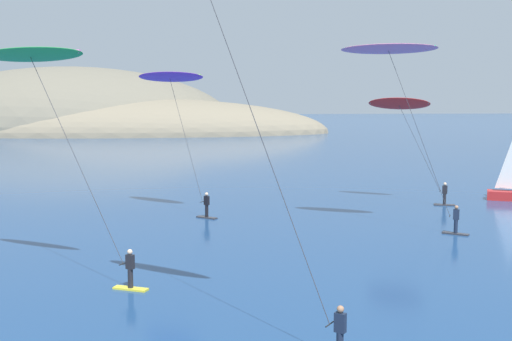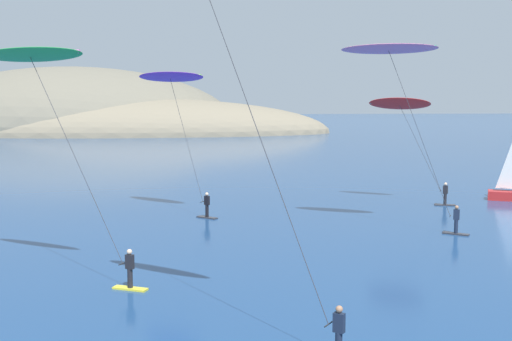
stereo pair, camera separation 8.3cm
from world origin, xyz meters
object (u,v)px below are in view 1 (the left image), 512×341
at_px(kitesurfer_green, 39,73).
at_px(kitesurfer_purple, 172,86).
at_px(kitesurfer_pink, 393,60).
at_px(kitesurfer_red, 403,111).

xyz_separation_m(kitesurfer_green, kitesurfer_purple, (5.45, 14.98, -0.24)).
bearing_deg(kitesurfer_purple, kitesurfer_pink, -27.76).
height_order(kitesurfer_green, kitesurfer_red, kitesurfer_green).
bearing_deg(kitesurfer_purple, kitesurfer_green, -110.00).
bearing_deg(kitesurfer_pink, kitesurfer_green, -156.17).
height_order(kitesurfer_pink, kitesurfer_purple, kitesurfer_pink).
xyz_separation_m(kitesurfer_pink, kitesurfer_purple, (-12.99, 6.84, -1.38)).
xyz_separation_m(kitesurfer_red, kitesurfer_purple, (-17.06, -2.87, 1.81)).
height_order(kitesurfer_red, kitesurfer_purple, kitesurfer_purple).
bearing_deg(kitesurfer_green, kitesurfer_purple, 70.00).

